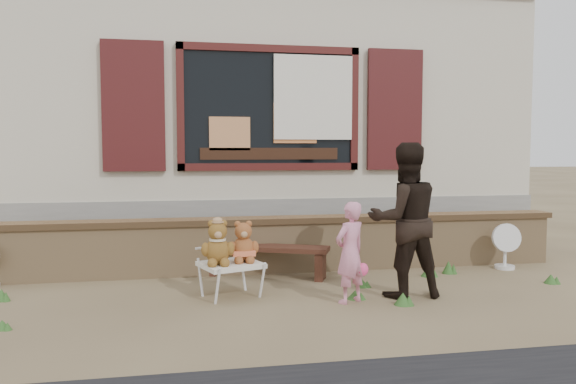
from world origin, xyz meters
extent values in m
plane|color=brown|center=(0.00, 0.00, 0.00)|extent=(80.00, 80.00, 0.00)
cube|color=#ADA38C|center=(0.00, 4.50, 2.40)|extent=(8.00, 5.00, 3.20)
cube|color=gray|center=(0.00, 4.50, 0.40)|extent=(8.04, 5.04, 0.80)
cube|color=black|center=(0.00, 1.97, 2.05)|extent=(2.30, 0.04, 1.50)
cube|color=#441513|center=(0.00, 1.95, 2.85)|extent=(2.50, 0.08, 0.10)
cube|color=#441513|center=(0.00, 1.95, 1.25)|extent=(2.50, 0.08, 0.10)
cube|color=#441513|center=(-1.20, 1.95, 2.05)|extent=(0.10, 0.08, 1.70)
cube|color=#441513|center=(1.20, 1.95, 2.05)|extent=(0.10, 0.08, 1.70)
cube|color=#3F1511|center=(-1.80, 1.94, 2.05)|extent=(0.80, 0.07, 1.70)
cube|color=#3F1511|center=(1.80, 1.94, 2.05)|extent=(0.80, 0.07, 1.70)
cube|color=white|center=(0.60, 1.90, 2.20)|extent=(1.10, 0.02, 1.15)
cube|color=black|center=(0.00, 1.94, 1.43)|extent=(1.90, 0.06, 0.16)
cube|color=tan|center=(-0.55, 1.94, 1.70)|extent=(0.55, 0.06, 0.45)
cube|color=#E08447|center=(0.35, 1.94, 1.85)|extent=(0.60, 0.06, 0.55)
cube|color=tan|center=(0.00, 1.00, 0.30)|extent=(7.00, 0.30, 0.60)
cube|color=brown|center=(0.00, 1.00, 0.63)|extent=(7.10, 0.36, 0.07)
cube|color=#381D13|center=(-0.23, 0.71, 0.34)|extent=(1.45, 0.86, 0.05)
cube|color=#381D13|center=(-0.81, 0.96, 0.15)|extent=(0.19, 0.29, 0.31)
cube|color=#381D13|center=(0.35, 0.46, 0.15)|extent=(0.19, 0.29, 0.31)
cube|color=silver|center=(-0.72, -0.10, 0.33)|extent=(0.70, 0.66, 0.04)
cylinder|color=silver|center=(-0.87, -0.39, 0.15)|extent=(0.03, 0.03, 0.31)
cylinder|color=silver|center=(-0.42, -0.23, 0.15)|extent=(0.03, 0.03, 0.31)
cylinder|color=silver|center=(-1.02, 0.02, 0.15)|extent=(0.03, 0.03, 0.31)
cylinder|color=silver|center=(-0.56, 0.18, 0.15)|extent=(0.03, 0.03, 0.31)
imported|color=pink|center=(0.40, -0.53, 0.49)|extent=(0.43, 0.38, 0.98)
imported|color=black|center=(1.00, -0.40, 0.78)|extent=(0.76, 0.59, 1.55)
cylinder|color=silver|center=(2.76, 0.61, 0.02)|extent=(0.24, 0.24, 0.04)
cylinder|color=silver|center=(2.76, 0.61, 0.18)|extent=(0.04, 0.04, 0.31)
cylinder|color=silver|center=(2.76, 0.61, 0.40)|extent=(0.37, 0.17, 0.36)
cone|color=#325E25|center=(0.71, 0.04, 0.05)|extent=(0.15, 0.15, 0.09)
cone|color=#325E25|center=(-2.66, -0.79, 0.04)|extent=(0.12, 0.12, 0.08)
cone|color=#325E25|center=(1.94, 0.49, 0.08)|extent=(0.15, 0.15, 0.15)
cone|color=#325E25|center=(0.87, -0.71, 0.06)|extent=(0.17, 0.17, 0.12)
cone|color=#325E25|center=(2.82, -0.19, 0.05)|extent=(0.15, 0.15, 0.11)
cone|color=#325E25|center=(1.64, 0.38, 0.06)|extent=(0.18, 0.18, 0.13)
cone|color=#325E25|center=(0.49, -0.42, 0.04)|extent=(0.16, 0.16, 0.09)
cone|color=#325E25|center=(-2.95, 0.16, 0.06)|extent=(0.13, 0.13, 0.12)
camera|label=1|loc=(-1.18, -5.68, 1.48)|focal=35.00mm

